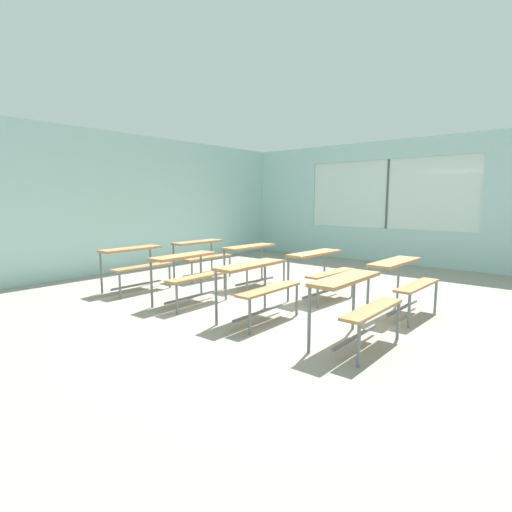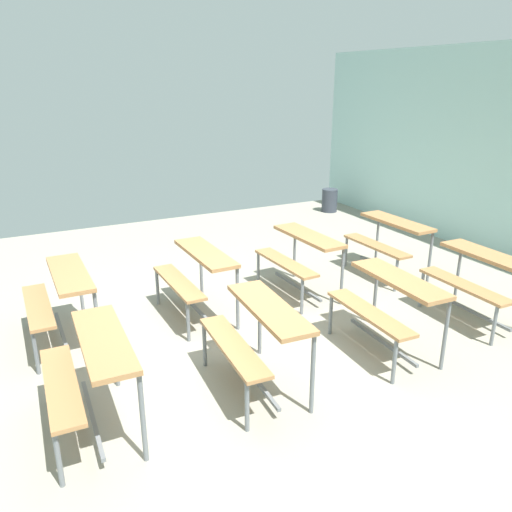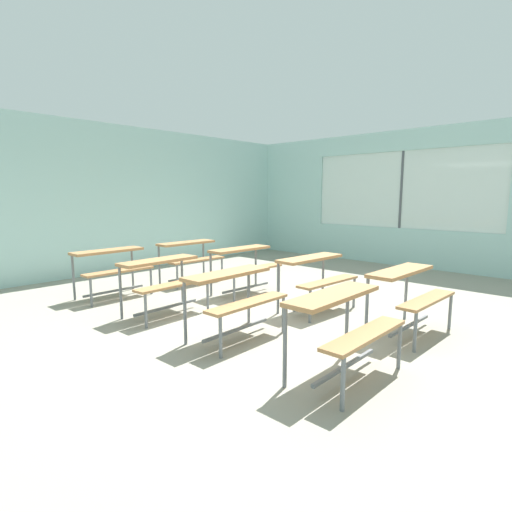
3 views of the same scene
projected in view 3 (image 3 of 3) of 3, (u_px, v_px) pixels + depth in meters
ground at (271, 320)px, 5.22m from camera, size 10.00×9.00×0.05m
wall_back at (103, 199)px, 8.03m from camera, size 10.00×0.12×3.00m
wall_right at (430, 202)px, 8.51m from camera, size 0.12×9.00×3.00m
desk_bench_r0c0 at (344, 315)px, 3.46m from camera, size 1.10×0.60×0.74m
desk_bench_r0c1 at (409, 286)px, 4.56m from camera, size 1.11×0.61×0.74m
desk_bench_r1c0 at (234, 289)px, 4.42m from camera, size 1.11×0.62×0.74m
desk_bench_r1c1 at (316, 270)px, 5.50m from camera, size 1.13×0.65×0.74m
desk_bench_r2c0 at (164, 273)px, 5.31m from camera, size 1.12×0.63×0.74m
desk_bench_r2c1 at (245, 259)px, 6.44m from camera, size 1.12×0.63×0.74m
desk_bench_r3c0 at (112, 262)px, 6.22m from camera, size 1.11×0.61×0.74m
desk_bench_r3c1 at (190, 252)px, 7.27m from camera, size 1.11×0.61×0.74m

